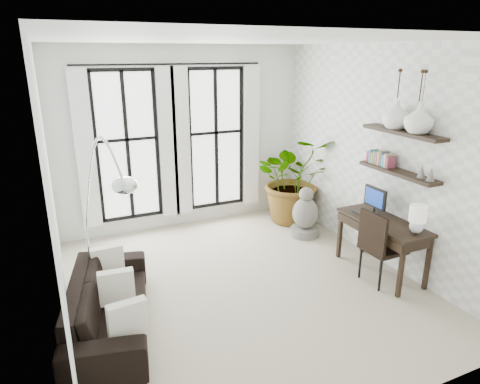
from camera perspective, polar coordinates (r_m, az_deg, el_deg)
floor at (r=6.06m, az=0.33°, el=-12.20°), size 5.00×5.00×0.00m
ceiling at (r=5.24m, az=0.39°, el=19.64°), size 5.00×5.00×0.00m
wall_left at (r=4.97m, az=-23.91°, el=-0.58°), size 0.00×5.00×5.00m
wall_right at (r=6.67m, az=18.24°, el=4.55°), size 0.00×5.00×5.00m
wall_back at (r=7.72m, az=-7.52°, el=7.04°), size 4.50×0.00×4.50m
windows at (r=7.60m, az=-8.79°, el=6.51°), size 3.26×0.13×2.65m
wall_shelves at (r=6.22m, az=20.28°, el=4.61°), size 0.25×1.30×0.60m
sofa at (r=5.31m, az=-17.05°, el=-13.98°), size 1.26×2.26×0.62m
throw_pillows at (r=5.22m, az=-16.14°, el=-12.05°), size 0.40×1.52×0.40m
plant at (r=8.02m, az=7.26°, el=1.79°), size 1.76×1.61×1.65m
desk at (r=6.33m, az=18.77°, el=-4.28°), size 0.58×1.38×1.20m
desk_chair at (r=6.13m, az=17.97°, el=-6.52°), size 0.51×0.51×1.05m
arc_lamp at (r=5.19m, az=-18.02°, el=1.75°), size 0.71×1.13×2.18m
buddha at (r=7.49m, az=8.68°, el=-3.13°), size 0.49×0.49×0.89m
vase_a at (r=5.93m, az=22.79°, el=9.02°), size 0.37×0.37×0.38m
vase_b at (r=6.20m, az=20.10°, el=9.67°), size 0.37×0.37×0.38m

